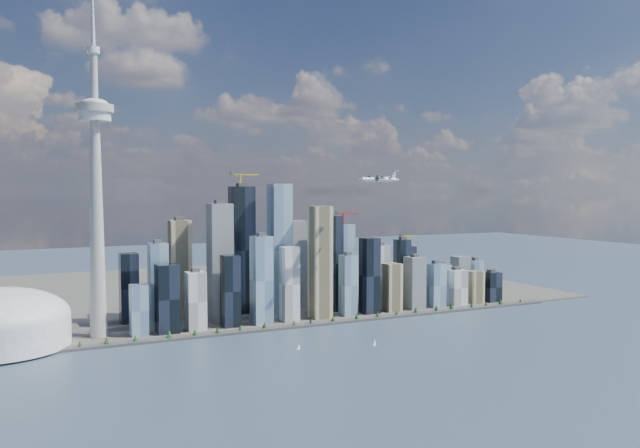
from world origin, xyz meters
name	(u,v)px	position (x,y,z in m)	size (l,w,h in m)	color
ground	(365,365)	(0.00, 0.00, 0.00)	(4000.00, 4000.00, 0.00)	#2E4451
seawall	(291,326)	(0.00, 250.00, 2.00)	(1100.00, 22.00, 4.00)	#383838
land	(216,289)	(0.00, 700.00, 1.50)	(1400.00, 900.00, 3.00)	#4C4C47
shoreline_trees	(291,322)	(0.00, 250.00, 8.78)	(960.53, 7.20, 8.80)	#3F2D1E
skyscraper_cluster	(303,272)	(59.62, 336.82, 80.89)	(736.00, 142.00, 260.51)	black
needle_tower	(96,187)	(-300.00, 310.00, 235.84)	(56.00, 56.00, 550.50)	#9F9F9A
airplane	(379,179)	(136.29, 194.60, 249.16)	(77.74, 68.59, 19.02)	silver
sailboat_west	(299,347)	(-46.24, 113.93, 2.99)	(6.63, 3.65, 9.32)	white
sailboat_east	(375,343)	(65.34, 86.94, 3.14)	(7.08, 3.03, 9.79)	white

